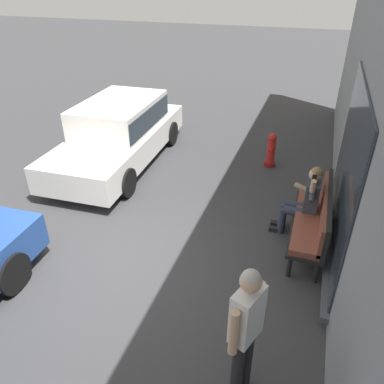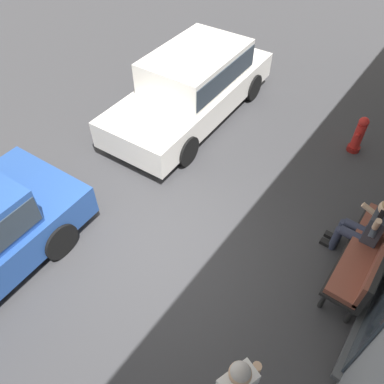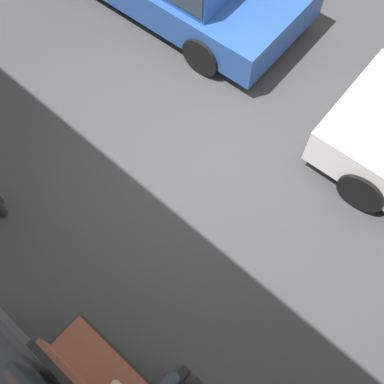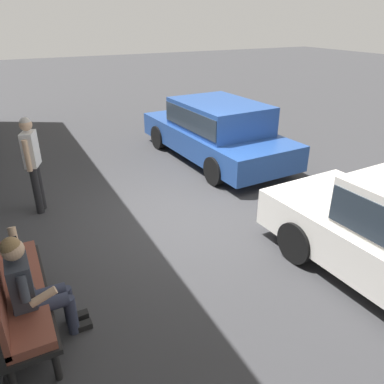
% 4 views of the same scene
% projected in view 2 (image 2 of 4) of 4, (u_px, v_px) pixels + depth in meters
% --- Properties ---
extents(ground_plane, '(60.00, 60.00, 0.00)m').
position_uv_depth(ground_plane, '(155.00, 245.00, 6.13)').
color(ground_plane, '#38383A').
extents(bench, '(1.97, 0.55, 0.98)m').
position_uv_depth(bench, '(373.00, 252.00, 5.38)').
color(bench, black).
rests_on(bench, ground_plane).
extents(person_on_phone, '(0.73, 0.74, 1.32)m').
position_uv_depth(person_on_phone, '(367.00, 227.00, 5.52)').
color(person_on_phone, '#2D3347').
rests_on(person_on_phone, ground_plane).
extents(parked_car_near, '(4.54, 1.95, 1.47)m').
position_uv_depth(parked_car_near, '(194.00, 83.00, 8.08)').
color(parked_car_near, white).
rests_on(parked_car_near, ground_plane).
extents(fire_hydrant, '(0.38, 0.26, 0.81)m').
position_uv_depth(fire_hydrant, '(359.00, 135.00, 7.49)').
color(fire_hydrant, maroon).
rests_on(fire_hydrant, ground_plane).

